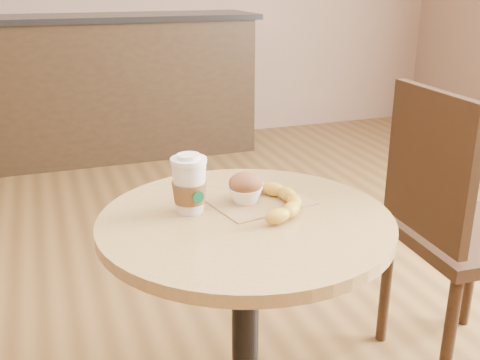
{
  "coord_description": "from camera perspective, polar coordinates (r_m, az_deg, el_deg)",
  "views": [
    {
      "loc": [
        -0.44,
        -1.08,
        1.29
      ],
      "look_at": [
        -0.01,
        0.13,
        0.83
      ],
      "focal_mm": 42.0,
      "sensor_mm": 36.0,
      "label": 1
    }
  ],
  "objects": [
    {
      "name": "muffin",
      "position": [
        1.42,
        0.55,
        -0.8
      ],
      "size": [
        0.09,
        0.09,
        0.08
      ],
      "color": "white",
      "rests_on": "kraft_bag"
    },
    {
      "name": "cafe_table",
      "position": [
        1.45,
        0.54,
        -11.43
      ],
      "size": [
        0.71,
        0.71,
        0.75
      ],
      "color": "black",
      "rests_on": "ground"
    },
    {
      "name": "service_counter",
      "position": [
        4.35,
        -13.8,
        9.15
      ],
      "size": [
        2.3,
        0.65,
        1.04
      ],
      "color": "black",
      "rests_on": "ground"
    },
    {
      "name": "banana",
      "position": [
        1.4,
        3.72,
        -1.94
      ],
      "size": [
        0.19,
        0.29,
        0.04
      ],
      "primitive_type": null,
      "rotation": [
        0.0,
        0.0,
        -0.18
      ],
      "color": "gold",
      "rests_on": "kraft_bag"
    },
    {
      "name": "chair_right",
      "position": [
        1.95,
        21.04,
        -4.25
      ],
      "size": [
        0.46,
        0.46,
        0.98
      ],
      "rotation": [
        0.0,
        0.0,
        1.51
      ],
      "color": "black",
      "rests_on": "ground"
    },
    {
      "name": "kraft_bag",
      "position": [
        1.44,
        2.06,
        -2.2
      ],
      "size": [
        0.27,
        0.23,
        0.0
      ],
      "primitive_type": "cube",
      "rotation": [
        0.0,
        0.0,
        0.21
      ],
      "color": "#977449",
      "rests_on": "cafe_table"
    },
    {
      "name": "coffee_cup",
      "position": [
        1.36,
        -5.16,
        -0.64
      ],
      "size": [
        0.09,
        0.09,
        0.15
      ],
      "rotation": [
        0.0,
        0.0,
        0.25
      ],
      "color": "silver",
      "rests_on": "cafe_table"
    }
  ]
}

